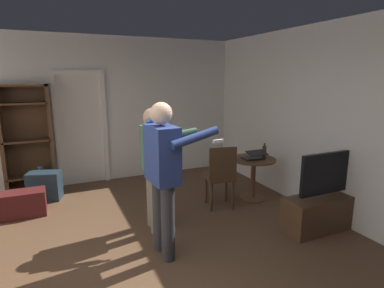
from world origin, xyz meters
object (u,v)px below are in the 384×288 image
side_table (253,171)px  person_striped_shirt (154,162)px  bottle_on_table (264,152)px  suitcase_dark (45,186)px  tv_flatscreen (325,207)px  wooden_chair (221,174)px  person_blue_shirt (163,168)px  bookshelf (27,136)px  suitcase_small (22,204)px  laptop (254,156)px

side_table → person_striped_shirt: bearing=-170.0°
side_table → bottle_on_table: bearing=-29.7°
suitcase_dark → tv_flatscreen: bearing=-20.4°
person_striped_shirt → suitcase_dark: (-1.37, 1.73, -0.70)m
wooden_chair → person_blue_shirt: (-1.22, -0.86, 0.48)m
bookshelf → person_striped_shirt: (1.57, -2.17, -0.08)m
person_striped_shirt → bottle_on_table: bearing=7.0°
suitcase_small → person_blue_shirt: bearing=-48.0°
side_table → suitcase_dark: size_ratio=1.43×
tv_flatscreen → side_table: bearing=103.0°
laptop → person_striped_shirt: (-1.77, -0.28, 0.18)m
tv_flatscreen → person_striped_shirt: bearing=156.0°
tv_flatscreen → bottle_on_table: bearing=97.2°
wooden_chair → bookshelf: bearing=144.2°
side_table → person_blue_shirt: (-1.89, -0.96, 0.55)m
laptop → person_blue_shirt: bearing=-153.8°
laptop → person_striped_shirt: size_ratio=0.21×
person_blue_shirt → side_table: bearing=26.8°
bookshelf → suitcase_small: 1.30m
laptop → bottle_on_table: 0.19m
bottle_on_table → suitcase_dark: bearing=155.8°
person_striped_shirt → bookshelf: bearing=125.9°
bottle_on_table → suitcase_dark: bottle_on_table is taller
bookshelf → suitcase_dark: 0.92m
tv_flatscreen → laptop: bearing=104.8°
laptop → wooden_chair: 0.67m
side_table → laptop: 0.28m
person_striped_shirt → suitcase_small: (-1.66, 1.16, -0.74)m
bookshelf → suitcase_dark: (0.20, -0.44, -0.78)m
person_blue_shirt → suitcase_dark: person_blue_shirt is taller
bookshelf → tv_flatscreen: 4.85m
laptop → bottle_on_table: size_ratio=1.31×
wooden_chair → person_blue_shirt: person_blue_shirt is taller
bottle_on_table → suitcase_dark: (-3.31, 1.49, -0.57)m
tv_flatscreen → bottle_on_table: size_ratio=4.57×
tv_flatscreen → wooden_chair: tv_flatscreen is taller
side_table → bookshelf: bearing=151.2°
wooden_chair → suitcase_small: wooden_chair is taller
bookshelf → suitcase_dark: bookshelf is taller
bottle_on_table → wooden_chair: size_ratio=0.26×
tv_flatscreen → suitcase_dark: bearing=142.4°
tv_flatscreen → side_table: 1.29m
suitcase_dark → bookshelf: bearing=131.7°
bookshelf → bottle_on_table: bearing=-28.8°
bookshelf → side_table: bookshelf is taller
laptop → person_blue_shirt: person_blue_shirt is taller
bookshelf → bottle_on_table: (3.51, -1.93, -0.20)m
suitcase_small → suitcase_dark: bearing=63.1°
side_table → person_blue_shirt: 2.19m
tv_flatscreen → suitcase_small: bearing=150.8°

